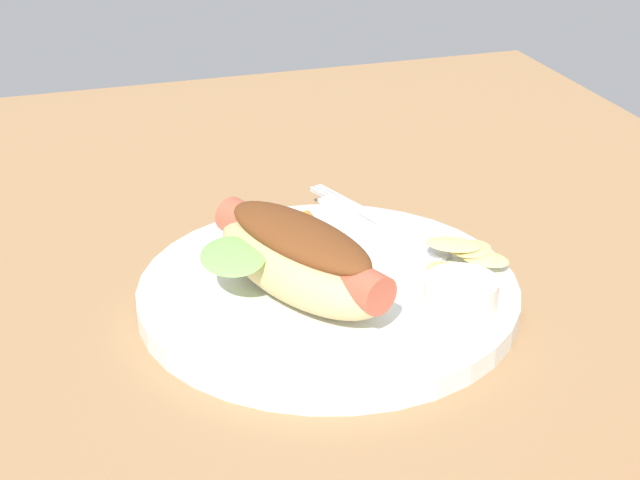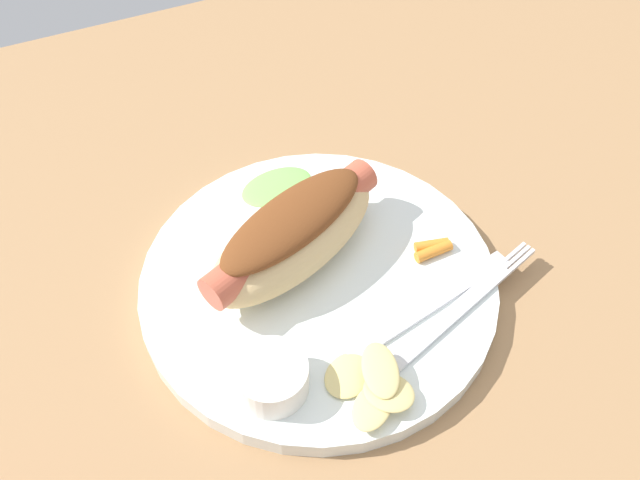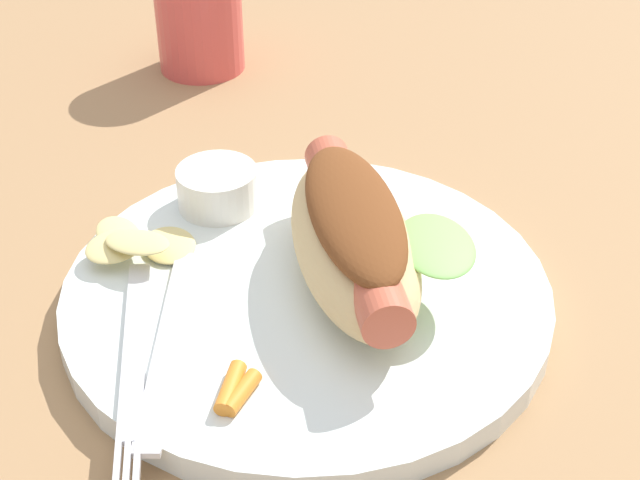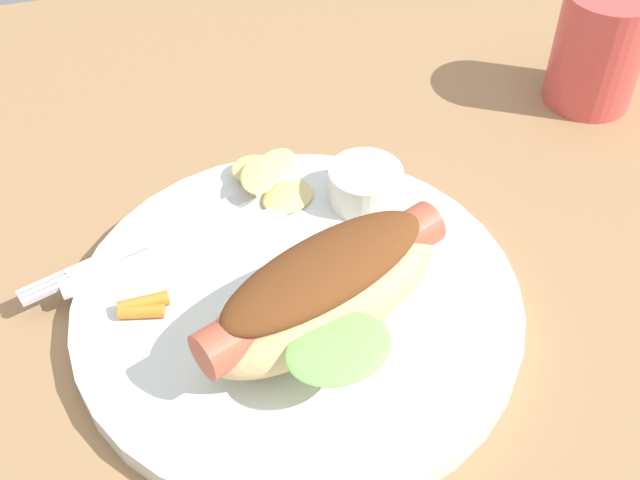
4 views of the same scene
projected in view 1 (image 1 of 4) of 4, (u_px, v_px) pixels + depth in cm
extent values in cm
cube|color=#9E754C|center=(352.00, 327.00, 71.77)|extent=(120.00, 90.00, 1.80)
cylinder|color=white|center=(328.00, 293.00, 72.85)|extent=(28.24, 28.24, 1.60)
ellipsoid|color=#DBB77A|center=(300.00, 263.00, 69.74)|extent=(17.76, 12.58, 5.22)
cylinder|color=#C1563D|center=(300.00, 252.00, 69.33)|extent=(16.58, 9.16, 2.79)
ellipsoid|color=brown|center=(299.00, 236.00, 68.77)|extent=(14.83, 10.08, 2.17)
ellipsoid|color=#7FC65B|center=(233.00, 256.00, 68.48)|extent=(6.63, 5.34, 1.20)
cylinder|color=white|center=(461.00, 296.00, 68.11)|extent=(5.18, 5.18, 2.64)
cube|color=silver|center=(389.00, 227.00, 80.64)|extent=(13.44, 5.73, 0.40)
cube|color=silver|center=(330.00, 192.00, 86.97)|extent=(3.12, 1.35, 0.40)
cube|color=silver|center=(326.00, 193.00, 86.72)|extent=(3.12, 1.35, 0.40)
cube|color=silver|center=(322.00, 195.00, 86.48)|extent=(3.12, 1.35, 0.40)
cube|color=silver|center=(372.00, 233.00, 79.68)|extent=(15.55, 4.63, 0.36)
ellipsoid|color=#E0CB7D|center=(448.00, 273.00, 73.42)|extent=(5.05, 4.80, 0.50)
ellipsoid|color=#E0CB7D|center=(485.00, 259.00, 74.25)|extent=(4.59, 4.44, 0.56)
ellipsoid|color=#E0CB7D|center=(471.00, 249.00, 75.30)|extent=(4.76, 4.68, 0.86)
ellipsoid|color=#E0CB7D|center=(453.00, 245.00, 74.70)|extent=(3.49, 4.78, 0.96)
cylinder|color=orange|center=(312.00, 223.00, 80.73)|extent=(3.19, 1.01, 0.90)
cylinder|color=orange|center=(302.00, 223.00, 80.69)|extent=(2.90, 1.44, 0.86)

